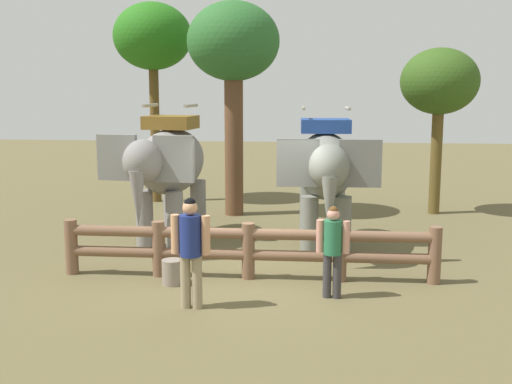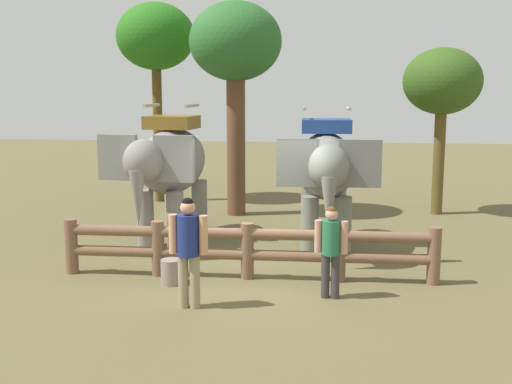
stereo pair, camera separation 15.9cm
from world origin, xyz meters
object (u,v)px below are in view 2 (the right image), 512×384
at_px(log_fence, 247,247).
at_px(elephant_center, 326,170).
at_px(tree_far_right, 442,84).
at_px(tourist_woman_in_black, 188,245).
at_px(tree_back_center, 156,39).
at_px(tree_far_left, 236,49).
at_px(elephant_near_left, 169,165).
at_px(tourist_man_in_blue, 331,245).
at_px(feed_bucket, 171,272).

relative_size(log_fence, elephant_center, 1.94).
bearing_deg(tree_far_right, log_fence, -124.17).
relative_size(tourist_woman_in_black, tree_back_center, 0.30).
bearing_deg(tree_far_right, tourist_woman_in_black, -122.19).
bearing_deg(tree_far_left, tourist_woman_in_black, -87.36).
bearing_deg(elephant_near_left, tree_back_center, 107.95).
xyz_separation_m(elephant_near_left, tourist_man_in_blue, (3.68, -3.63, -0.86)).
bearing_deg(tree_far_left, feed_bucket, -92.18).
bearing_deg(tree_back_center, tourist_man_in_blue, -58.52).
relative_size(elephant_center, feed_bucket, 7.93).
xyz_separation_m(log_fence, tree_far_right, (4.52, 6.66, 3.01)).
bearing_deg(feed_bucket, tourist_woman_in_black, -63.11).
height_order(tourist_woman_in_black, feed_bucket, tourist_woman_in_black).
distance_m(tourist_man_in_blue, tree_back_center, 10.95).
relative_size(tourist_woman_in_black, tree_far_right, 0.39).
height_order(elephant_near_left, tree_far_left, tree_far_left).
xyz_separation_m(elephant_center, tourist_man_in_blue, (0.12, -3.41, -0.83)).
distance_m(log_fence, tree_back_center, 9.65).
bearing_deg(elephant_near_left, tourist_woman_in_black, -72.02).
bearing_deg(tourist_man_in_blue, elephant_near_left, 135.38).
distance_m(elephant_center, tree_far_left, 5.10).
height_order(elephant_near_left, tree_back_center, tree_back_center).
height_order(log_fence, tree_back_center, tree_back_center).
bearing_deg(elephant_center, tree_back_center, 134.62).
bearing_deg(tourist_man_in_blue, tourist_woman_in_black, -161.87).
distance_m(log_fence, feed_bucket, 1.47).
bearing_deg(log_fence, tourist_man_in_blue, -31.48).
bearing_deg(tourist_woman_in_black, log_fence, 66.57).
relative_size(elephant_center, tree_far_right, 0.79).
height_order(tourist_woman_in_black, tree_far_right, tree_far_right).
height_order(tree_far_left, tree_far_right, tree_far_left).
distance_m(elephant_center, feed_bucket, 4.32).
xyz_separation_m(log_fence, tree_far_left, (-1.08, 5.92, 3.95)).
height_order(tourist_man_in_blue, tree_far_left, tree_far_left).
bearing_deg(tree_far_left, elephant_near_left, -108.27).
distance_m(log_fence, elephant_center, 3.07).
relative_size(log_fence, feed_bucket, 15.39).
height_order(tree_far_left, feed_bucket, tree_far_left).
relative_size(log_fence, tree_far_right, 1.52).
bearing_deg(elephant_center, log_fence, -119.73).
xyz_separation_m(tree_far_left, feed_bucket, (-0.24, -6.43, -4.32)).
relative_size(elephant_center, tourist_woman_in_black, 2.00).
xyz_separation_m(tree_far_right, feed_bucket, (-5.85, -7.17, -3.39)).
relative_size(elephant_near_left, tourist_man_in_blue, 2.35).
xyz_separation_m(tourist_man_in_blue, tree_far_left, (-2.61, 6.86, 3.64)).
xyz_separation_m(tourist_woman_in_black, tree_far_left, (-0.35, 7.60, 3.51)).
xyz_separation_m(tourist_woman_in_black, tree_back_center, (-3.05, 9.42, 3.91)).
height_order(log_fence, tourist_man_in_blue, tourist_man_in_blue).
relative_size(log_fence, tree_back_center, 1.16).
bearing_deg(tree_far_right, tree_far_left, -172.48).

